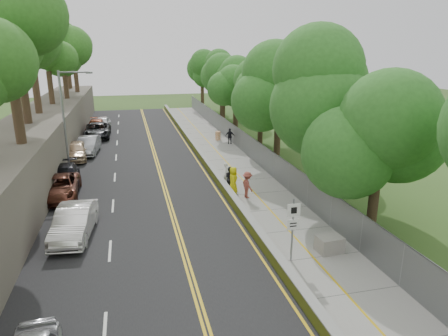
# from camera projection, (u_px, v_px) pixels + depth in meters

# --- Properties ---
(ground) EXTENTS (140.00, 140.00, 0.00)m
(ground) POSITION_uv_depth(u_px,v_px,m) (250.00, 236.00, 21.19)
(ground) COLOR #33511E
(ground) RESTS_ON ground
(road) EXTENTS (11.20, 66.00, 0.04)m
(road) POSITION_uv_depth(u_px,v_px,m) (137.00, 165.00, 33.93)
(road) COLOR black
(road) RESTS_ON ground
(sidewalk) EXTENTS (4.20, 66.00, 0.05)m
(sidewalk) POSITION_uv_depth(u_px,v_px,m) (228.00, 159.00, 35.72)
(sidewalk) COLOR gray
(sidewalk) RESTS_ON ground
(jersey_barrier) EXTENTS (0.42, 66.00, 0.60)m
(jersey_barrier) POSITION_uv_depth(u_px,v_px,m) (203.00, 158.00, 35.12)
(jersey_barrier) COLOR #ABC91E
(jersey_barrier) RESTS_ON ground
(rock_embankment) EXTENTS (5.00, 66.00, 4.00)m
(rock_embankment) POSITION_uv_depth(u_px,v_px,m) (31.00, 148.00, 31.54)
(rock_embankment) COLOR #595147
(rock_embankment) RESTS_ON ground
(chainlink_fence) EXTENTS (0.04, 66.00, 2.00)m
(chainlink_fence) POSITION_uv_depth(u_px,v_px,m) (250.00, 147.00, 35.92)
(chainlink_fence) COLOR slate
(chainlink_fence) RESTS_ON ground
(trees_embankment) EXTENTS (6.40, 66.00, 13.00)m
(trees_embankment) POSITION_uv_depth(u_px,v_px,m) (23.00, 35.00, 29.21)
(trees_embankment) COLOR #397E26
(trees_embankment) RESTS_ON rock_embankment
(trees_fenceside) EXTENTS (7.00, 66.00, 14.00)m
(trees_fenceside) POSITION_uv_depth(u_px,v_px,m) (278.00, 79.00, 34.72)
(trees_fenceside) COLOR #357C29
(trees_fenceside) RESTS_ON ground
(streetlight) EXTENTS (2.52, 0.22, 8.00)m
(streetlight) POSITION_uv_depth(u_px,v_px,m) (67.00, 115.00, 30.53)
(streetlight) COLOR gray
(streetlight) RESTS_ON ground
(signpost) EXTENTS (0.62, 0.09, 3.10)m
(signpost) POSITION_uv_depth(u_px,v_px,m) (293.00, 223.00, 18.06)
(signpost) COLOR gray
(signpost) RESTS_ON sidewalk
(construction_barrel) EXTENTS (0.58, 0.58, 0.96)m
(construction_barrel) POSITION_uv_depth(u_px,v_px,m) (218.00, 136.00, 43.04)
(construction_barrel) COLOR #C85300
(construction_barrel) RESTS_ON sidewalk
(concrete_block) EXTENTS (1.26, 0.98, 0.79)m
(concrete_block) POSITION_uv_depth(u_px,v_px,m) (329.00, 244.00, 19.35)
(concrete_block) COLOR gray
(concrete_block) RESTS_ON sidewalk
(car_1) EXTENTS (2.19, 5.03, 1.61)m
(car_1) POSITION_uv_depth(u_px,v_px,m) (74.00, 222.00, 20.84)
(car_1) COLOR white
(car_1) RESTS_ON road
(car_2) EXTENTS (2.48, 5.18, 1.43)m
(car_2) POSITION_uv_depth(u_px,v_px,m) (60.00, 187.00, 26.39)
(car_2) COLOR #53271B
(car_2) RESTS_ON road
(car_3) EXTENTS (2.39, 5.00, 1.41)m
(car_3) POSITION_uv_depth(u_px,v_px,m) (65.00, 176.00, 28.76)
(car_3) COLOR black
(car_3) RESTS_ON road
(car_4) EXTENTS (2.03, 4.76, 1.60)m
(car_4) POSITION_uv_depth(u_px,v_px,m) (76.00, 151.00, 35.42)
(car_4) COLOR tan
(car_4) RESTS_ON road
(car_5) EXTENTS (2.14, 4.98, 1.60)m
(car_5) POSITION_uv_depth(u_px,v_px,m) (88.00, 145.00, 37.42)
(car_5) COLOR #9B9DA2
(car_5) RESTS_ON road
(car_6) EXTENTS (2.71, 5.82, 1.61)m
(car_6) POSITION_uv_depth(u_px,v_px,m) (97.00, 130.00, 44.18)
(car_6) COLOR black
(car_6) RESTS_ON road
(car_7) EXTENTS (2.30, 5.28, 1.51)m
(car_7) POSITION_uv_depth(u_px,v_px,m) (96.00, 126.00, 46.75)
(car_7) COLOR brown
(car_7) RESTS_ON road
(car_8) EXTENTS (2.10, 4.80, 1.61)m
(car_8) POSITION_uv_depth(u_px,v_px,m) (102.00, 124.00, 48.19)
(car_8) COLOR silver
(car_8) RESTS_ON road
(painter_0) EXTENTS (0.75, 1.01, 1.87)m
(painter_0) POSITION_uv_depth(u_px,v_px,m) (233.00, 180.00, 27.00)
(painter_0) COLOR yellow
(painter_0) RESTS_ON sidewalk
(painter_1) EXTENTS (0.56, 0.69, 1.64)m
(painter_1) POSITION_uv_depth(u_px,v_px,m) (226.00, 174.00, 28.85)
(painter_1) COLOR white
(painter_1) RESTS_ON sidewalk
(painter_2) EXTENTS (0.87, 0.98, 1.67)m
(painter_2) POSITION_uv_depth(u_px,v_px,m) (230.00, 178.00, 27.77)
(painter_2) COLOR black
(painter_2) RESTS_ON sidewalk
(painter_3) EXTENTS (0.85, 1.25, 1.78)m
(painter_3) POSITION_uv_depth(u_px,v_px,m) (247.00, 185.00, 26.24)
(painter_3) COLOR brown
(painter_3) RESTS_ON sidewalk
(person_far) EXTENTS (1.04, 0.66, 1.64)m
(person_far) POSITION_uv_depth(u_px,v_px,m) (230.00, 136.00, 41.12)
(person_far) COLOR black
(person_far) RESTS_ON sidewalk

